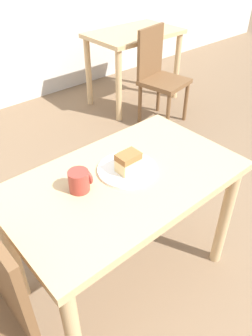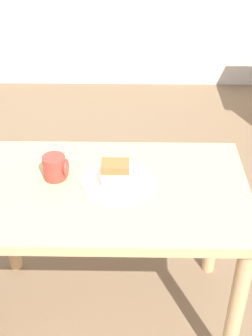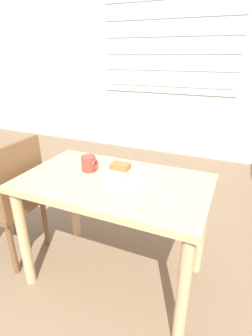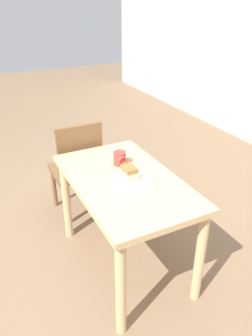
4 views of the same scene
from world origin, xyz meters
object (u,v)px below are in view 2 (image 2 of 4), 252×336
object	(u,v)px
dining_table_near	(107,211)
plate	(118,182)
coffee_mug	(56,167)
cake_slice	(115,173)

from	to	relation	value
dining_table_near	plate	bearing A→B (deg)	30.70
dining_table_near	coffee_mug	xyz separation A→B (m)	(-0.19, 0.06, 0.16)
plate	cake_slice	size ratio (longest dim) A/B	2.65
dining_table_near	plate	world-z (taller)	plate
plate	coffee_mug	distance (m)	0.24
coffee_mug	cake_slice	bearing A→B (deg)	-11.13
dining_table_near	cake_slice	distance (m)	0.17
dining_table_near	plate	distance (m)	0.13
plate	cake_slice	xyz separation A→B (m)	(-0.01, -0.01, 0.05)
plate	coffee_mug	size ratio (longest dim) A/B	2.87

